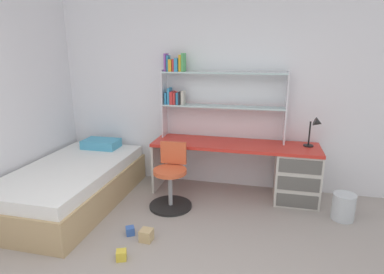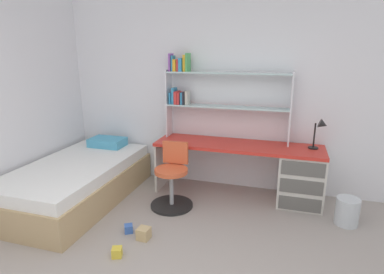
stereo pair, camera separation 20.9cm
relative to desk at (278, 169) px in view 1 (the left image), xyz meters
The scene contains 10 objects.
room_shell 2.55m from the desk, 150.78° to the right, with size 5.50×6.46×2.74m.
desk is the anchor object (origin of this frame).
bookshelf_hutch 1.39m from the desk, behind, with size 1.63×0.22×1.13m.
desk_lamp 0.69m from the desk, ahead, with size 0.20×0.17×0.38m.
swivel_chair 1.38m from the desk, 157.64° to the right, with size 0.52×0.52×0.78m.
bed_platform 2.60m from the desk, 163.97° to the right, with size 1.12×2.04×0.61m.
waste_bin 0.85m from the desk, 28.07° to the right, with size 0.25×0.25×0.30m, color silver.
toy_block_natural_0 1.87m from the desk, 135.02° to the right, with size 0.12×0.12×0.12m, color tan.
toy_block_yellow_1 2.19m from the desk, 130.83° to the right, with size 0.09×0.09×0.09m, color gold.
toy_block_blue_3 1.98m from the desk, 140.57° to the right, with size 0.09×0.09×0.09m, color #3860B7.
Camera 1 is at (0.62, -1.50, 1.85)m, focal length 29.51 mm.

